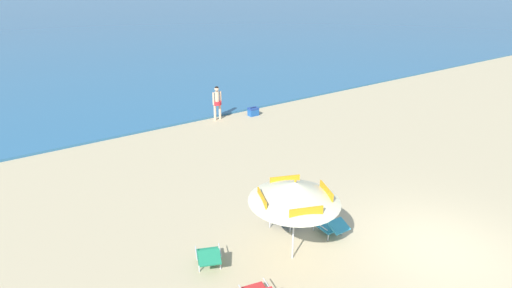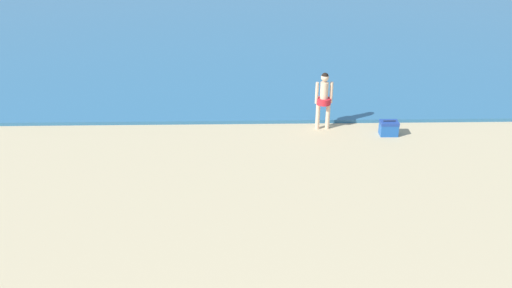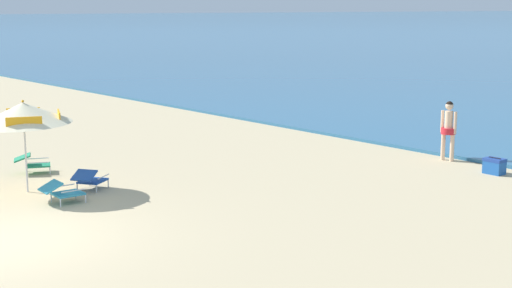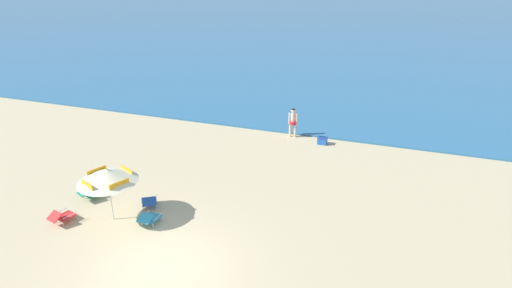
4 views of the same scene
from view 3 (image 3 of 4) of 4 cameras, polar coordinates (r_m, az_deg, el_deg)
The scene contains 7 objects.
ground_plane at distance 14.21m, azimuth -19.00°, elevation -7.13°, with size 800.00×800.00×0.00m, color tan.
beach_umbrella_striped_main at distance 17.43m, azimuth -17.37°, elevation 2.26°, with size 2.16×2.17×2.11m.
lounge_chair_under_umbrella at distance 19.66m, azimuth -16.73°, elevation -1.36°, with size 0.83×1.00×0.50m.
lounge_chair_beside_umbrella at distance 16.46m, azimuth -14.62°, elevation -3.52°, with size 0.61×0.91×0.51m.
lounge_chair_facing_sea at distance 17.47m, azimuth -12.60°, elevation -2.62°, with size 0.92×1.01×0.51m.
person_standing_near_shore at distance 20.92m, azimuth 14.51°, elevation 1.31°, with size 0.49×0.40×1.64m.
cooler_box at distance 19.70m, azimuth 17.77°, elevation -1.61°, with size 0.50×0.36×0.43m.
Camera 3 is at (12.74, -4.73, 4.15)m, focal length 52.30 mm.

